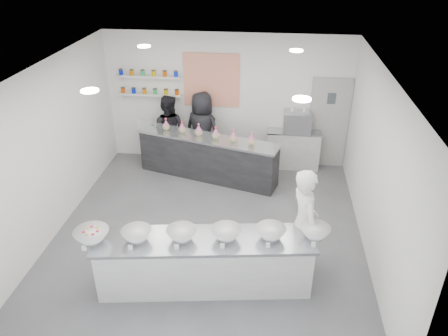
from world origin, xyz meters
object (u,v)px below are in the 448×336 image
at_px(prep_counter, 205,262).
at_px(espresso_ledge, 293,149).
at_px(staff_right, 202,130).
at_px(espresso_machine, 297,122).
at_px(back_bar, 208,158).
at_px(woman_prep, 304,223).
at_px(staff_left, 168,131).

height_order(prep_counter, espresso_ledge, espresso_ledge).
xyz_separation_m(espresso_ledge, staff_right, (-2.07, -0.18, 0.45)).
relative_size(espresso_machine, staff_right, 0.34).
relative_size(back_bar, espresso_machine, 5.21).
bearing_deg(prep_counter, back_bar, 89.63).
distance_m(prep_counter, espresso_machine, 4.39).
xyz_separation_m(prep_counter, espresso_ledge, (1.40, 4.09, 0.01)).
bearing_deg(back_bar, staff_right, 126.48).
bearing_deg(espresso_ledge, woman_prep, -88.94).
distance_m(prep_counter, woman_prep, 1.63).
relative_size(prep_counter, woman_prep, 1.78).
distance_m(back_bar, staff_left, 1.17).
bearing_deg(prep_counter, staff_right, 91.38).
relative_size(prep_counter, espresso_machine, 5.38).
relative_size(espresso_ledge, staff_right, 0.68).
bearing_deg(back_bar, espresso_ledge, 36.88).
bearing_deg(staff_right, staff_left, 20.59).
bearing_deg(staff_left, staff_right, -175.15).
relative_size(prep_counter, back_bar, 1.03).
height_order(woman_prep, staff_right, woman_prep).
height_order(staff_left, staff_right, staff_right).
bearing_deg(back_bar, espresso_machine, 36.42).
bearing_deg(woman_prep, espresso_ledge, -19.50).
relative_size(back_bar, staff_left, 1.86).
height_order(espresso_machine, staff_right, staff_right).
bearing_deg(staff_left, back_bar, 156.58).
height_order(espresso_ledge, staff_right, staff_right).
bearing_deg(staff_left, espresso_machine, -171.60).
bearing_deg(espresso_machine, back_bar, -159.70).
height_order(prep_counter, espresso_machine, espresso_machine).
bearing_deg(back_bar, staff_left, 167.85).
bearing_deg(espresso_ledge, prep_counter, -108.92).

